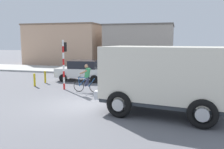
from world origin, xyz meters
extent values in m
plane|color=slate|center=(0.00, 0.00, 0.00)|extent=(120.00, 120.00, 0.00)
cube|color=#ADADA8|center=(0.00, 12.71, 0.08)|extent=(80.00, 5.00, 0.16)
cube|color=silver|center=(4.08, -0.51, 1.80)|extent=(5.52, 3.26, 2.20)
cube|color=#2D3338|center=(4.08, -0.51, 0.62)|extent=(5.41, 3.20, 0.16)
cube|color=silver|center=(1.41, -0.10, 0.80)|extent=(0.60, 2.38, 0.36)
cube|color=black|center=(1.56, -0.12, 2.30)|extent=(0.44, 2.12, 0.70)
torus|color=black|center=(2.29, -1.53, 0.55)|extent=(1.12, 0.41, 1.10)
cylinder|color=beige|center=(2.29, -1.53, 0.55)|extent=(0.53, 0.37, 0.50)
torus|color=black|center=(2.68, 1.00, 0.55)|extent=(1.12, 0.41, 1.10)
cylinder|color=beige|center=(2.68, 1.00, 0.55)|extent=(0.53, 0.37, 0.50)
torus|color=black|center=(5.48, -2.02, 0.55)|extent=(1.12, 0.41, 1.10)
cylinder|color=beige|center=(5.48, -2.02, 0.55)|extent=(0.53, 0.37, 0.50)
torus|color=black|center=(5.87, 0.51, 0.55)|extent=(1.12, 0.41, 1.10)
cylinder|color=beige|center=(5.87, 0.51, 0.55)|extent=(0.53, 0.37, 0.50)
torus|color=black|center=(-1.32, 2.80, 0.34)|extent=(0.68, 0.05, 0.68)
torus|color=black|center=(-0.27, 2.79, 0.34)|extent=(0.68, 0.05, 0.68)
cylinder|color=#1E4C8C|center=(-0.97, 2.79, 0.91)|extent=(0.60, 0.05, 0.09)
cylinder|color=#1E4C8C|center=(-1.03, 2.79, 0.66)|extent=(0.51, 0.05, 0.57)
cylinder|color=#1E4C8C|center=(-0.47, 2.79, 0.61)|extent=(0.44, 0.05, 0.57)
cylinder|color=#1E4C8C|center=(-1.29, 2.80, 0.64)|extent=(0.09, 0.04, 0.59)
cylinder|color=black|center=(-1.27, 2.80, 0.95)|extent=(0.03, 0.50, 0.03)
cube|color=black|center=(-0.67, 2.79, 0.88)|extent=(0.24, 0.12, 0.06)
cube|color=#338C51|center=(-0.72, 2.79, 1.21)|extent=(0.30, 0.32, 0.59)
sphere|color=#9E7051|center=(-0.79, 2.79, 1.61)|extent=(0.22, 0.22, 0.22)
cylinder|color=#2D334C|center=(-0.76, 2.69, 0.65)|extent=(0.31, 0.12, 0.57)
cylinder|color=#9E7051|center=(-0.93, 2.63, 1.26)|extent=(0.49, 0.09, 0.29)
cylinder|color=#2D334C|center=(-0.75, 2.89, 0.65)|extent=(0.31, 0.12, 0.57)
cylinder|color=#9E7051|center=(-0.92, 2.95, 1.26)|extent=(0.49, 0.09, 0.29)
cylinder|color=red|center=(-2.52, 3.21, 0.20)|extent=(0.12, 0.12, 0.40)
cylinder|color=white|center=(-2.52, 3.21, 0.60)|extent=(0.12, 0.12, 0.40)
cylinder|color=red|center=(-2.52, 3.21, 1.00)|extent=(0.12, 0.12, 0.40)
cylinder|color=white|center=(-2.52, 3.21, 1.40)|extent=(0.12, 0.12, 0.40)
cylinder|color=red|center=(-2.52, 3.21, 1.80)|extent=(0.12, 0.12, 0.40)
cylinder|color=white|center=(-2.52, 3.21, 2.20)|extent=(0.12, 0.12, 0.40)
cylinder|color=red|center=(-2.52, 3.21, 2.60)|extent=(0.12, 0.12, 0.40)
cylinder|color=white|center=(-2.52, 3.21, 3.00)|extent=(0.12, 0.12, 0.40)
cube|color=black|center=(-2.52, 3.39, 2.75)|extent=(0.24, 0.20, 0.60)
sphere|color=orange|center=(-2.52, 3.51, 2.75)|extent=(0.14, 0.14, 0.14)
cylinder|color=black|center=(7.09, 8.31, 0.30)|extent=(0.60, 0.18, 0.60)
cylinder|color=black|center=(7.10, 6.61, 0.30)|extent=(0.60, 0.18, 0.60)
cube|color=white|center=(-2.72, 6.75, 0.65)|extent=(4.10, 1.95, 0.70)
cube|color=black|center=(-2.57, 6.76, 1.30)|extent=(2.29, 1.58, 0.60)
cylinder|color=black|center=(-3.90, 5.82, 0.30)|extent=(0.61, 0.22, 0.60)
cylinder|color=black|center=(-4.01, 7.52, 0.30)|extent=(0.61, 0.22, 0.60)
cylinder|color=black|center=(-1.42, 5.98, 0.30)|extent=(0.61, 0.22, 0.60)
cylinder|color=black|center=(-1.53, 7.67, 0.30)|extent=(0.61, 0.22, 0.60)
cylinder|color=gold|center=(-4.99, 3.65, 0.45)|extent=(0.14, 0.14, 0.90)
cylinder|color=gold|center=(-4.99, 5.05, 0.45)|extent=(0.14, 0.14, 0.90)
cube|color=tan|center=(-10.38, 19.62, 2.57)|extent=(9.84, 5.93, 5.14)
cube|color=#775E4C|center=(-10.38, 19.62, 5.24)|extent=(10.04, 6.05, 0.20)
cube|color=#9E9389|center=(-0.19, 20.20, 2.47)|extent=(8.19, 6.51, 4.94)
cube|color=#5E5852|center=(-0.19, 20.20, 5.04)|extent=(8.36, 6.64, 0.20)
camera|label=1|loc=(4.55, -10.88, 3.14)|focal=38.70mm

